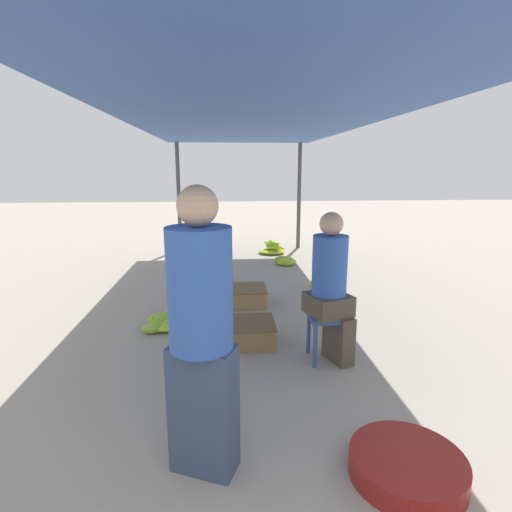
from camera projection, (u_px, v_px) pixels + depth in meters
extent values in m
cylinder|color=#4C4C51|center=(179.00, 197.00, 8.28)|extent=(0.08, 0.08, 2.21)
cylinder|color=#4C4C51|center=(299.00, 196.00, 8.48)|extent=(0.08, 0.08, 2.21)
cube|color=#33569E|center=(251.00, 121.00, 4.68)|extent=(2.93, 7.49, 0.04)
cube|color=#384766|center=(204.00, 409.00, 2.22)|extent=(0.41, 0.32, 0.75)
cylinder|color=#3359B2|center=(200.00, 289.00, 2.07)|extent=(0.45, 0.45, 0.65)
sphere|color=tan|center=(197.00, 206.00, 1.98)|extent=(0.21, 0.21, 0.21)
cube|color=#384C84|center=(328.00, 316.00, 3.52)|extent=(0.34, 0.34, 0.04)
cylinder|color=#384C84|center=(315.00, 346.00, 3.42)|extent=(0.04, 0.04, 0.39)
cylinder|color=#384C84|center=(346.00, 345.00, 3.44)|extent=(0.04, 0.04, 0.39)
cylinder|color=#384C84|center=(309.00, 333.00, 3.68)|extent=(0.04, 0.04, 0.39)
cylinder|color=#384C84|center=(337.00, 332.00, 3.71)|extent=(0.04, 0.04, 0.39)
cube|color=#4C4238|center=(338.00, 338.00, 3.53)|extent=(0.23, 0.34, 0.43)
cube|color=#4C4238|center=(328.00, 304.00, 3.49)|extent=(0.43, 0.43, 0.18)
cylinder|color=#3359B2|center=(330.00, 265.00, 3.42)|extent=(0.38, 0.38, 0.52)
sphere|color=tan|center=(331.00, 224.00, 3.34)|extent=(0.20, 0.20, 0.20)
cylinder|color=maroon|center=(407.00, 466.00, 2.22)|extent=(0.64, 0.64, 0.13)
ellipsoid|color=#88BB34|center=(210.00, 250.00, 7.41)|extent=(0.35, 0.16, 0.14)
ellipsoid|color=#7AB536|center=(208.00, 258.00, 7.35)|extent=(0.16, 0.25, 0.10)
ellipsoid|color=#90BE32|center=(201.00, 259.00, 7.36)|extent=(0.24, 0.22, 0.11)
ellipsoid|color=#AECA2D|center=(212.00, 252.00, 7.58)|extent=(0.33, 0.19, 0.14)
ellipsoid|color=#C8D428|center=(209.00, 257.00, 7.50)|extent=(0.46, 0.40, 0.10)
ellipsoid|color=#8ABC33|center=(177.00, 321.00, 4.30)|extent=(0.21, 0.35, 0.15)
ellipsoid|color=#78B437|center=(164.00, 319.00, 4.32)|extent=(0.22, 0.16, 0.14)
ellipsoid|color=#7AB536|center=(169.00, 323.00, 4.28)|extent=(0.13, 0.25, 0.12)
ellipsoid|color=#82B835|center=(168.00, 318.00, 4.41)|extent=(0.21, 0.28, 0.15)
ellipsoid|color=#9EC430|center=(159.00, 319.00, 4.38)|extent=(0.26, 0.23, 0.14)
ellipsoid|color=#86BA34|center=(155.00, 328.00, 4.18)|extent=(0.31, 0.24, 0.10)
ellipsoid|color=#C0D12A|center=(169.00, 324.00, 4.29)|extent=(0.42, 0.37, 0.10)
ellipsoid|color=#78B436|center=(332.00, 287.00, 5.56)|extent=(0.27, 0.24, 0.13)
ellipsoid|color=yellow|center=(318.00, 285.00, 5.51)|extent=(0.29, 0.23, 0.15)
ellipsoid|color=#B4CC2C|center=(331.00, 292.00, 5.34)|extent=(0.21, 0.24, 0.15)
ellipsoid|color=#ABC92E|center=(329.00, 287.00, 5.49)|extent=(0.20, 0.28, 0.13)
ellipsoid|color=#75B337|center=(325.00, 291.00, 5.46)|extent=(0.39, 0.34, 0.10)
ellipsoid|color=#9CC330|center=(271.00, 246.00, 8.04)|extent=(0.28, 0.30, 0.14)
ellipsoid|color=#7DB636|center=(271.00, 244.00, 8.04)|extent=(0.31, 0.30, 0.10)
ellipsoid|color=#C7D428|center=(278.00, 249.00, 8.07)|extent=(0.28, 0.18, 0.09)
ellipsoid|color=#B6CD2C|center=(274.00, 247.00, 7.97)|extent=(0.32, 0.14, 0.09)
ellipsoid|color=#C2D229|center=(272.00, 243.00, 8.01)|extent=(0.36, 0.31, 0.09)
ellipsoid|color=#73B238|center=(272.00, 242.00, 8.03)|extent=(0.16, 0.31, 0.11)
ellipsoid|color=#B6CD2C|center=(272.00, 251.00, 8.07)|extent=(0.53, 0.46, 0.10)
ellipsoid|color=#81B835|center=(289.00, 260.00, 7.21)|extent=(0.21, 0.25, 0.10)
ellipsoid|color=#7BB536|center=(282.00, 260.00, 7.12)|extent=(0.30, 0.16, 0.15)
ellipsoid|color=#CCD628|center=(284.00, 262.00, 7.05)|extent=(0.27, 0.19, 0.12)
ellipsoid|color=#8ABB33|center=(287.00, 263.00, 7.04)|extent=(0.23, 0.16, 0.10)
ellipsoid|color=#8CBC33|center=(287.00, 259.00, 7.26)|extent=(0.22, 0.35, 0.10)
ellipsoid|color=#A3C52F|center=(286.00, 262.00, 7.18)|extent=(0.38, 0.33, 0.10)
cube|color=olive|center=(250.00, 333.00, 3.93)|extent=(0.47, 0.47, 0.20)
cube|color=brown|center=(250.00, 323.00, 3.91)|extent=(0.49, 0.49, 0.02)
cube|color=#9E7A4C|center=(246.00, 297.00, 5.05)|extent=(0.49, 0.49, 0.20)
cube|color=brown|center=(246.00, 288.00, 5.02)|extent=(0.50, 0.50, 0.02)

